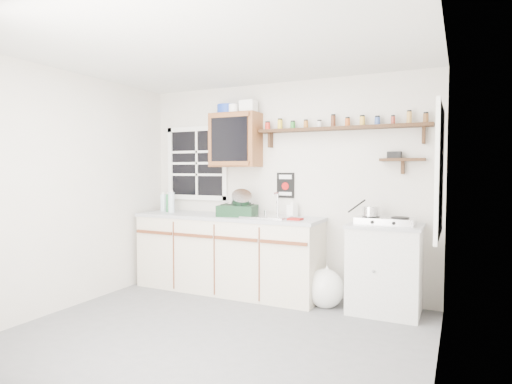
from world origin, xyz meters
TOP-DOWN VIEW (x-y plane):
  - room at (0.00, 0.00)m, footprint 3.64×3.24m
  - main_cabinet at (-0.58, 1.30)m, footprint 2.31×0.63m
  - right_cabinet at (1.25, 1.32)m, footprint 0.73×0.57m
  - sink at (-0.05, 1.30)m, footprint 0.52×0.44m
  - upper_cabinet at (-0.55, 1.44)m, footprint 0.60×0.32m
  - upper_cabinet_clutter at (-0.56, 1.44)m, footprint 0.50×0.24m
  - spice_shelf at (0.72, 1.51)m, footprint 1.91×0.18m
  - secondary_shelf at (1.36, 1.52)m, footprint 0.45×0.16m
  - warning_sign at (0.05, 1.59)m, footprint 0.22×0.02m
  - window_back at (-1.20, 1.59)m, footprint 0.93×0.03m
  - window_right at (1.79, 0.55)m, footprint 0.03×0.78m
  - water_bottles at (-1.48, 1.33)m, footprint 0.26×0.14m
  - dish_rack at (-0.41, 1.27)m, footprint 0.48×0.40m
  - soap_bottle at (0.18, 1.48)m, footprint 0.12×0.12m
  - rag at (0.32, 1.20)m, footprint 0.15×0.13m
  - hotplate at (1.25, 1.30)m, footprint 0.58×0.32m
  - saucepan at (1.10, 1.31)m, footprint 0.38×0.30m
  - trash_bag at (0.65, 1.23)m, footprint 0.41×0.37m

SIDE VIEW (x-z plane):
  - trash_bag at x=0.65m, z-range -0.03..0.44m
  - right_cabinet at x=1.25m, z-range 0.00..0.91m
  - main_cabinet at x=-0.58m, z-range 0.00..0.92m
  - rag at x=0.32m, z-range 0.92..0.94m
  - sink at x=-0.05m, z-range 0.79..1.08m
  - hotplate at x=1.25m, z-range 0.91..0.99m
  - dish_rack at x=-0.41m, z-range 0.86..1.19m
  - soap_bottle at x=0.18m, z-range 0.92..1.13m
  - saucepan at x=1.10m, z-range 0.95..1.13m
  - water_bottles at x=-1.48m, z-range 0.90..1.19m
  - room at x=0.00m, z-range -0.02..2.52m
  - warning_sign at x=0.05m, z-range 1.13..1.43m
  - window_right at x=1.79m, z-range 0.91..1.99m
  - window_back at x=-1.20m, z-range 1.06..2.04m
  - secondary_shelf at x=1.36m, z-range 1.46..1.69m
  - upper_cabinet at x=-0.55m, z-range 1.50..2.15m
  - spice_shelf at x=0.72m, z-range 1.76..2.10m
  - upper_cabinet_clutter at x=-0.56m, z-range 2.14..2.28m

